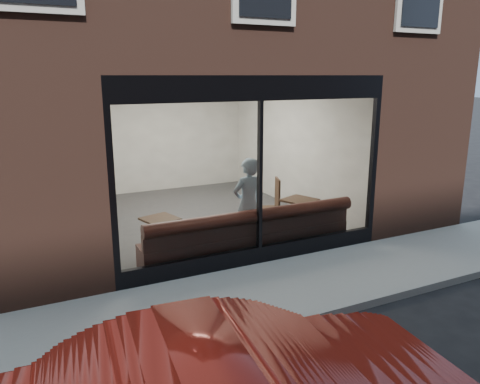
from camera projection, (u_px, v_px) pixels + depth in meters
name	position (u px, v px, depth m)	size (l,w,h in m)	color
ground	(330.00, 315.00, 6.43)	(120.00, 120.00, 0.00)	black
sidewalk_near	(291.00, 286.00, 7.30)	(40.00, 2.00, 0.01)	gray
kerb_near	(332.00, 312.00, 6.37)	(40.00, 0.10, 0.12)	gray
host_building_pier_left	(9.00, 143.00, 11.40)	(2.50, 12.00, 3.20)	brown
host_building_pier_right	(274.00, 128.00, 14.61)	(2.50, 12.00, 3.20)	brown
host_building_backfill	(132.00, 125.00, 15.62)	(5.00, 6.00, 3.20)	brown
cafe_floor	(198.00, 217.00, 10.78)	(6.00, 6.00, 0.00)	#2D2D30
cafe_ceiling	(195.00, 76.00, 10.01)	(6.00, 6.00, 0.00)	white
cafe_wall_back	(158.00, 134.00, 13.00)	(5.00, 5.00, 0.00)	beige
cafe_wall_left	(80.00, 158.00, 9.33)	(6.00, 6.00, 0.00)	beige
cafe_wall_right	(292.00, 142.00, 11.46)	(6.00, 6.00, 0.00)	beige
storefront_kick	(259.00, 255.00, 8.18)	(5.00, 0.10, 0.30)	black
storefront_header	(261.00, 88.00, 7.49)	(5.00, 0.10, 0.40)	black
storefront_mullion	(260.00, 176.00, 7.84)	(0.06, 0.10, 2.50)	black
storefront_glass	(261.00, 177.00, 7.81)	(4.80, 4.80, 0.00)	white
banquette	(249.00, 243.00, 8.51)	(4.00, 0.55, 0.45)	#331512
person	(248.00, 204.00, 8.69)	(0.64, 0.42, 1.74)	#8DAAC0
cafe_table_left	(160.00, 219.00, 8.23)	(0.56, 0.56, 0.04)	#312013
cafe_table_right	(299.00, 200.00, 9.48)	(0.60, 0.60, 0.04)	#312013
cafe_chair_right	(269.00, 209.00, 10.65)	(0.47, 0.47, 0.04)	#312013
wall_poster	(82.00, 153.00, 9.31)	(0.02, 0.53, 0.71)	white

